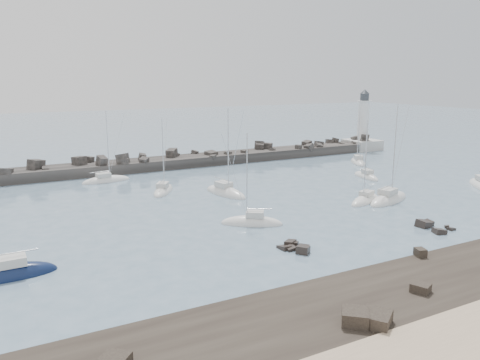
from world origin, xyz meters
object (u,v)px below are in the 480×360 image
sailboat_11 (358,163)px  lighthouse (362,136)px  sailboat_8 (365,201)px  sailboat_6 (225,193)px  sailboat_7 (389,200)px  sailboat_5 (252,223)px  sailboat_2 (9,276)px  sailboat_9 (366,177)px  sailboat_3 (163,191)px  sailboat_4 (106,181)px

sailboat_11 → lighthouse: bearing=45.8°
sailboat_8 → sailboat_11: (18.99, 22.90, 0.01)m
lighthouse → sailboat_6: lighthouse is taller
sailboat_7 → sailboat_5: bearing=-179.2°
sailboat_2 → sailboat_6: (28.90, 17.38, -0.00)m
sailboat_9 → sailboat_11: 13.58m
sailboat_8 → lighthouse: bearing=48.6°
sailboat_5 → sailboat_8: 18.61m
sailboat_11 → sailboat_3: bearing=-173.5°
lighthouse → sailboat_5: (-50.64, -37.93, -2.95)m
sailboat_8 → sailboat_11: bearing=50.3°
sailboat_5 → sailboat_6: sailboat_6 is taller
sailboat_2 → sailboat_8: 44.18m
lighthouse → sailboat_5: lighthouse is taller
sailboat_3 → sailboat_6: bearing=-35.9°
sailboat_5 → sailboat_2: bearing=-172.9°
sailboat_2 → sailboat_3: sailboat_2 is taller
sailboat_3 → sailboat_6: 9.33m
sailboat_3 → sailboat_8: sailboat_3 is taller
sailboat_7 → sailboat_11: bearing=56.6°
sailboat_4 → sailboat_11: bearing=-7.5°
sailboat_8 → sailboat_5: bearing=-175.2°
sailboat_7 → sailboat_11: sailboat_7 is taller
sailboat_2 → sailboat_8: size_ratio=1.12×
sailboat_5 → sailboat_6: 14.65m
sailboat_4 → sailboat_7: size_ratio=0.86×
sailboat_7 → sailboat_11: (15.92, 24.14, -0.01)m
sailboat_8 → sailboat_11: sailboat_11 is taller
sailboat_8 → sailboat_2: bearing=-173.9°
lighthouse → sailboat_4: size_ratio=1.18×
sailboat_3 → sailboat_11: 41.85m
sailboat_2 → sailboat_5: (25.38, 3.16, -0.01)m
sailboat_3 → sailboat_7: sailboat_7 is taller
sailboat_2 → sailboat_9: size_ratio=1.18×
sailboat_2 → sailboat_5: 25.58m
sailboat_4 → sailboat_8: size_ratio=1.10×
lighthouse → sailboat_3: size_ratio=1.24×
sailboat_6 → sailboat_11: 35.52m
sailboat_7 → sailboat_8: (-3.07, 1.25, -0.02)m
sailboat_6 → sailboat_8: size_ratio=1.20×
sailboat_6 → sailboat_3: bearing=144.1°
sailboat_2 → sailboat_4: 37.18m
sailboat_7 → sailboat_11: 28.92m
sailboat_5 → sailboat_11: size_ratio=0.96×
sailboat_3 → sailboat_5: 20.11m
sailboat_6 → sailboat_8: sailboat_6 is taller
sailboat_3 → sailboat_4: sailboat_4 is taller
lighthouse → sailboat_9: lighthouse is taller
sailboat_4 → sailboat_9: 43.23m
lighthouse → sailboat_2: size_ratio=1.16×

